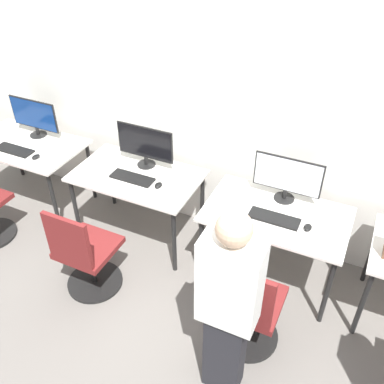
% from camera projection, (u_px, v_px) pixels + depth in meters
% --- Properties ---
extents(ground_plane, '(20.00, 20.00, 0.00)m').
position_uv_depth(ground_plane, '(185.00, 277.00, 3.83)').
color(ground_plane, slate).
extents(wall_back, '(12.00, 0.05, 2.80)m').
position_uv_depth(wall_back, '(227.00, 97.00, 3.59)').
color(wall_back, silver).
rests_on(wall_back, ground_plane).
extents(desk_far_left, '(1.15, 0.70, 0.71)m').
position_uv_depth(desk_far_left, '(27.00, 150.00, 4.37)').
color(desk_far_left, silver).
rests_on(desk_far_left, ground_plane).
extents(monitor_far_left, '(0.56, 0.17, 0.40)m').
position_uv_depth(monitor_far_left, '(34.00, 116.00, 4.34)').
color(monitor_far_left, black).
rests_on(monitor_far_left, desk_far_left).
extents(keyboard_far_left, '(0.40, 0.14, 0.02)m').
position_uv_depth(keyboard_far_left, '(14.00, 150.00, 4.21)').
color(keyboard_far_left, black).
rests_on(keyboard_far_left, desk_far_left).
extents(mouse_far_left, '(0.06, 0.09, 0.03)m').
position_uv_depth(mouse_far_left, '(36.00, 157.00, 4.10)').
color(mouse_far_left, black).
rests_on(mouse_far_left, desk_far_left).
extents(desk_left, '(1.15, 0.70, 0.71)m').
position_uv_depth(desk_left, '(137.00, 181.00, 3.93)').
color(desk_left, silver).
rests_on(desk_left, ground_plane).
extents(monitor_left, '(0.56, 0.17, 0.40)m').
position_uv_depth(monitor_left, '(145.00, 145.00, 3.88)').
color(monitor_left, black).
rests_on(monitor_left, desk_left).
extents(keyboard_left, '(0.40, 0.14, 0.02)m').
position_uv_depth(keyboard_left, '(132.00, 178.00, 3.82)').
color(keyboard_left, black).
rests_on(keyboard_left, desk_left).
extents(mouse_left, '(0.06, 0.09, 0.03)m').
position_uv_depth(mouse_left, '(158.00, 185.00, 3.72)').
color(mouse_left, black).
rests_on(mouse_left, desk_left).
extents(office_chair_left, '(0.48, 0.48, 0.89)m').
position_uv_depth(office_chair_left, '(86.00, 257.00, 3.52)').
color(office_chair_left, black).
rests_on(office_chair_left, ground_plane).
extents(desk_right, '(1.15, 0.70, 0.71)m').
position_uv_depth(desk_right, '(276.00, 221.00, 3.48)').
color(desk_right, silver).
rests_on(desk_right, ground_plane).
extents(monitor_right, '(0.56, 0.17, 0.40)m').
position_uv_depth(monitor_right, '(287.00, 177.00, 3.46)').
color(monitor_right, black).
rests_on(monitor_right, desk_right).
extents(keyboard_right, '(0.40, 0.14, 0.02)m').
position_uv_depth(keyboard_right, '(274.00, 218.00, 3.37)').
color(keyboard_right, black).
rests_on(keyboard_right, desk_right).
extents(mouse_right, '(0.06, 0.09, 0.03)m').
position_uv_depth(mouse_right, '(308.00, 227.00, 3.27)').
color(mouse_right, black).
rests_on(mouse_right, desk_right).
extents(office_chair_right, '(0.48, 0.48, 0.89)m').
position_uv_depth(office_chair_right, '(248.00, 311.00, 3.09)').
color(office_chair_right, black).
rests_on(office_chair_right, ground_plane).
extents(person_right, '(0.36, 0.20, 1.54)m').
position_uv_depth(person_right, '(228.00, 305.00, 2.55)').
color(person_right, '#232328').
rests_on(person_right, ground_plane).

